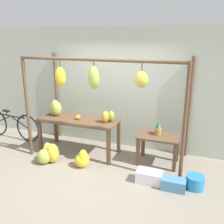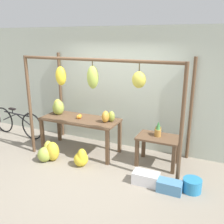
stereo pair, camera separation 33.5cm
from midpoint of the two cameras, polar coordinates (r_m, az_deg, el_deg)
ground_plane at (r=5.02m, az=-6.85°, el=-14.04°), size 20.00×20.00×0.00m
shop_wall_back at (r=5.88m, az=-0.25°, el=5.37°), size 8.00×0.08×2.80m
stall_awning at (r=4.93m, az=-4.40°, el=5.20°), size 3.36×1.29×2.19m
display_table_main at (r=5.67m, az=-9.24°, el=-2.68°), size 1.77×0.75×0.80m
display_table_side at (r=5.24m, az=8.76°, el=-6.76°), size 0.84×0.56×0.63m
banana_pile_on_table at (r=5.98m, az=-14.36°, el=0.78°), size 0.37×0.36×0.35m
orange_pile at (r=5.62m, az=-9.47°, el=-1.25°), size 0.11×0.15×0.09m
pineapple_cluster at (r=5.19m, az=8.72°, el=-4.01°), size 0.14×0.19×0.30m
banana_pile_ground_left at (r=5.56m, az=-16.10°, el=-9.24°), size 0.51×0.50×0.42m
banana_pile_ground_right at (r=5.22m, az=-8.62°, el=-10.70°), size 0.40×0.40×0.39m
fruit_crate_white at (r=4.72m, az=6.43°, el=-14.56°), size 0.46×0.26×0.22m
blue_bucket at (r=4.72m, az=16.48°, el=-15.16°), size 0.32×0.32×0.23m
parked_bicycle at (r=7.07m, az=-23.24°, el=-2.68°), size 1.80×0.19×0.75m
papaya_pile at (r=5.33m, az=-2.99°, el=-1.12°), size 0.30×0.30×0.26m
fruit_crate_purple at (r=4.61m, az=11.78°, el=-15.89°), size 0.42×0.24×0.20m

